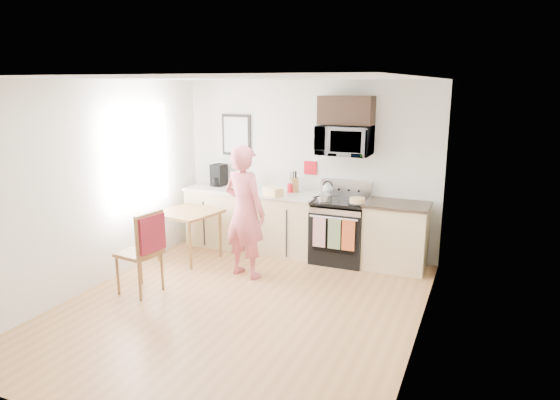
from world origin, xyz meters
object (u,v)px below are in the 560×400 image
at_px(dining_table, 189,217).
at_px(cake, 357,201).
at_px(microwave, 345,141).
at_px(chair, 147,242).
at_px(person, 245,212).
at_px(range, 340,232).

xyz_separation_m(dining_table, cake, (2.35, 0.62, 0.32)).
relative_size(microwave, dining_table, 0.95).
relative_size(microwave, chair, 0.72).
relative_size(microwave, person, 0.43).
bearing_deg(microwave, cake, -44.06).
distance_m(range, microwave, 1.33).
height_order(range, dining_table, range).
distance_m(range, dining_table, 2.22).
bearing_deg(microwave, dining_table, -156.82).
xyz_separation_m(range, chair, (-1.82, -2.09, 0.24)).
height_order(microwave, dining_table, microwave).
bearing_deg(cake, chair, -137.55).
height_order(chair, cake, chair).
height_order(dining_table, chair, chair).
xyz_separation_m(chair, cake, (2.10, 1.92, 0.29)).
bearing_deg(microwave, person, -131.34).
bearing_deg(dining_table, cake, 14.67).
xyz_separation_m(range, cake, (0.28, -0.17, 0.53)).
relative_size(person, cake, 6.87).
height_order(person, cake, person).
bearing_deg(chair, microwave, 58.06).
distance_m(person, dining_table, 1.12).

